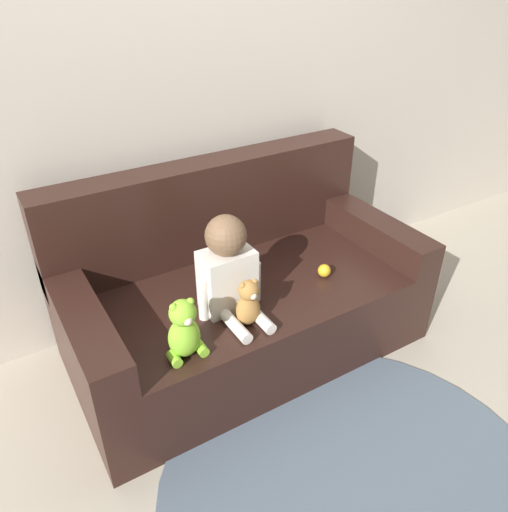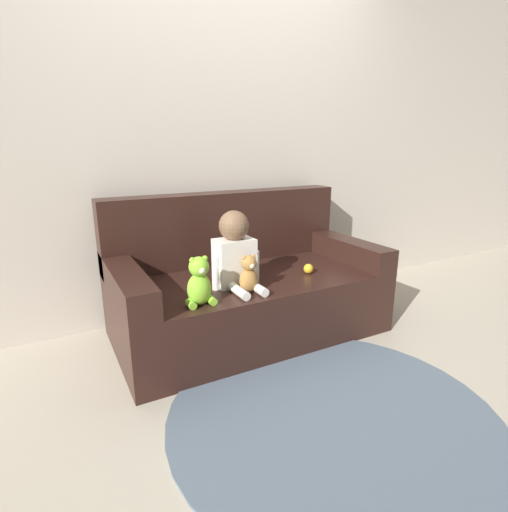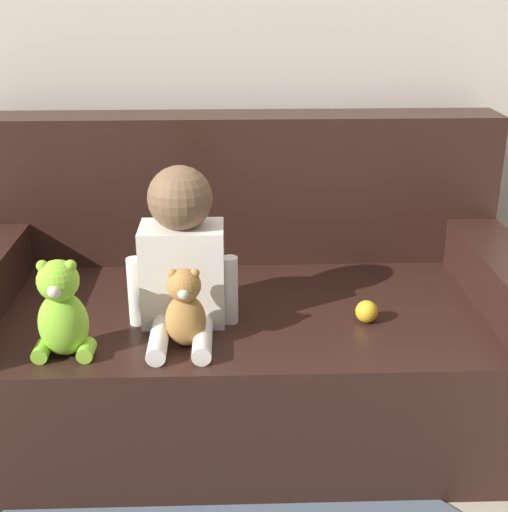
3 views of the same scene
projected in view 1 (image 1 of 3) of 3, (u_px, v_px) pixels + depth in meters
ground_plane at (246, 344)px, 2.56m from camera, size 12.00×12.00×0.00m
wall_back at (185, 61)px, 2.26m from camera, size 8.00×0.05×2.60m
couch at (239, 291)px, 2.45m from camera, size 1.67×0.87×0.88m
person_baby at (228, 269)px, 2.08m from camera, size 0.30×0.35×0.44m
teddy_bear_brown at (248, 303)px, 2.03m from camera, size 0.10×0.10×0.22m
plush_toy_side at (184, 330)px, 1.86m from camera, size 0.15×0.12×0.26m
toy_ball at (324, 271)px, 2.37m from camera, size 0.06×0.06×0.06m
floor_rug at (359, 491)px, 1.86m from camera, size 1.50×1.50×0.01m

